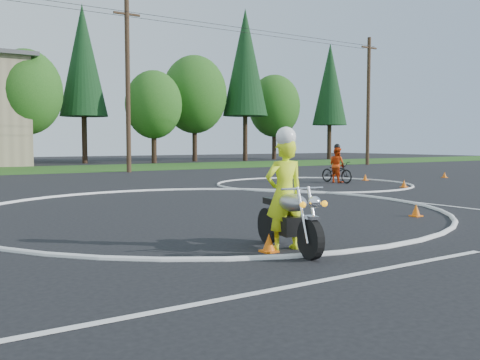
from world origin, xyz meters
TOP-DOWN VIEW (x-y plane):
  - ground at (0.00, 0.00)m, footprint 120.00×120.00m
  - grass_strip at (0.00, 27.00)m, footprint 120.00×10.00m
  - course_markings at (2.17, 4.35)m, footprint 19.05×19.05m
  - primary_motorcycle at (-1.48, -2.29)m, footprint 0.79×2.04m
  - rider_primary_grp at (-1.47, -2.15)m, footprint 0.73×0.54m
  - rider_second_grp at (9.53, 8.20)m, footprint 0.69×1.80m
  - traffic_cones at (5.43, 3.71)m, footprint 23.77×10.93m
  - treeline at (14.78, 34.61)m, footprint 38.20×8.10m
  - utility_poles at (5.00, 21.00)m, footprint 41.60×1.12m

SIDE VIEW (x-z plane):
  - ground at x=0.00m, z-range 0.00..0.00m
  - course_markings at x=2.17m, z-range -0.05..0.07m
  - grass_strip at x=0.00m, z-range 0.00..0.02m
  - traffic_cones at x=5.43m, z-range -0.01..0.29m
  - primary_motorcycle at x=-1.48m, z-range -0.02..1.06m
  - rider_second_grp at x=9.53m, z-range -0.25..1.45m
  - rider_primary_grp at x=-1.47m, z-range -0.04..1.97m
  - utility_poles at x=5.00m, z-range 0.20..10.20m
  - treeline at x=14.78m, z-range -0.64..13.88m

